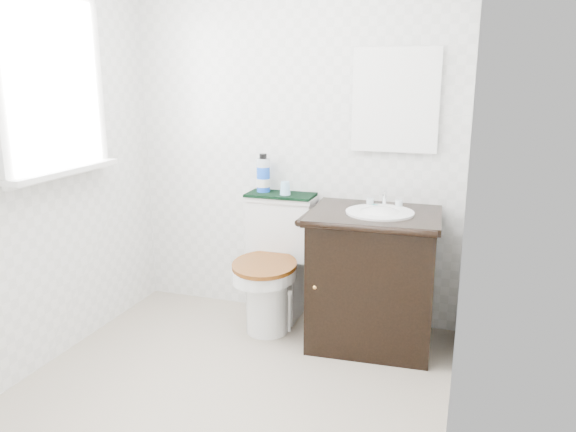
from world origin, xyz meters
The scene contains 14 objects.
floor centered at (0.00, 0.00, 0.00)m, with size 2.40×2.40×0.00m, color #A69986.
wall_back centered at (0.00, 1.20, 1.20)m, with size 2.40×2.40×0.00m, color white.
wall_front centered at (0.00, -1.20, 1.20)m, with size 2.40×2.40×0.00m, color white.
wall_left centered at (-1.10, 0.00, 1.20)m, with size 2.40×2.40×0.00m, color white.
wall_right centered at (1.10, 0.00, 1.20)m, with size 2.40×2.40×0.00m, color white.
window centered at (-1.07, 0.25, 1.55)m, with size 0.02×0.70×0.90m, color white.
mirror centered at (0.65, 1.18, 1.45)m, with size 0.50×0.02×0.60m, color silver.
toilet centered at (-0.05, 0.97, 0.36)m, with size 0.48×0.67×0.83m.
vanity centered at (0.60, 0.90, 0.43)m, with size 0.79×0.68×0.92m.
trash_bin centered at (-0.01, 0.89, 0.15)m, with size 0.24×0.21×0.29m.
towel centered at (-0.05, 1.09, 0.84)m, with size 0.44×0.22×0.02m, color black.
mouthwash_bottle centered at (-0.18, 1.12, 0.96)m, with size 0.09×0.09×0.25m.
cup centered at (-0.01, 1.06, 0.89)m, with size 0.07×0.07×0.09m, color #97D0F8.
soap_bar centered at (0.57, 1.03, 0.83)m, with size 0.06×0.04×0.02m, color #197A72.
Camera 1 is at (1.12, -2.29, 1.60)m, focal length 35.00 mm.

